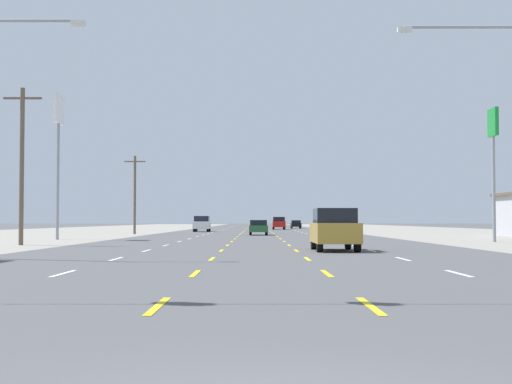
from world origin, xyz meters
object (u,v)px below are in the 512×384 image
(suv_inner_right_nearest, at_px, (334,229))
(sedan_far_right_far, at_px, (295,224))
(sedan_center_turn_near, at_px, (258,227))
(pole_sign_left_row_1, at_px, (58,128))
(suv_far_left_mid, at_px, (202,224))
(suv_inner_right_midfar, at_px, (278,223))
(pole_sign_right_row_1, at_px, (493,143))

(suv_inner_right_nearest, height_order, sedan_far_right_far, suv_inner_right_nearest)
(sedan_center_turn_near, xyz_separation_m, pole_sign_left_row_1, (-14.95, -17.32, 7.54))
(suv_inner_right_nearest, distance_m, sedan_center_turn_near, 37.75)
(sedan_center_turn_near, relative_size, suv_far_left_mid, 0.92)
(suv_inner_right_midfar, bearing_deg, sedan_far_right_far, 77.44)
(suv_inner_right_midfar, height_order, pole_sign_left_row_1, pole_sign_left_row_1)
(sedan_center_turn_near, height_order, suv_far_left_mid, suv_far_left_mid)
(sedan_center_turn_near, distance_m, pole_sign_right_row_1, 28.73)
(suv_inner_right_midfar, bearing_deg, suv_far_left_mid, -113.65)
(suv_inner_right_nearest, relative_size, pole_sign_left_row_1, 0.45)
(suv_inner_right_nearest, distance_m, sedan_far_right_far, 98.86)
(sedan_center_turn_near, distance_m, sedan_far_right_far, 61.59)
(suv_far_left_mid, bearing_deg, sedan_center_turn_near, -71.83)
(sedan_far_right_far, bearing_deg, suv_inner_right_midfar, -102.56)
(suv_far_left_mid, relative_size, suv_inner_right_midfar, 1.00)
(sedan_far_right_far, height_order, pole_sign_right_row_1, pole_sign_right_row_1)
(sedan_center_turn_near, xyz_separation_m, suv_inner_right_midfar, (3.35, 45.27, 0.27))
(sedan_far_right_far, xyz_separation_m, pole_sign_right_row_1, (8.49, -84.77, 5.75))
(pole_sign_left_row_1, bearing_deg, suv_inner_right_nearest, -47.81)
(suv_inner_right_nearest, bearing_deg, sedan_far_right_far, 87.99)
(suv_inner_right_nearest, xyz_separation_m, pole_sign_right_row_1, (11.97, 14.03, 5.48))
(suv_far_left_mid, xyz_separation_m, pole_sign_left_row_1, (-7.89, -38.82, 7.26))
(sedan_far_right_far, distance_m, pole_sign_left_row_1, 81.86)
(sedan_center_turn_near, bearing_deg, suv_far_left_mid, 108.17)
(suv_inner_right_midfar, bearing_deg, pole_sign_right_row_1, -80.08)
(suv_far_left_mid, distance_m, pole_sign_right_row_1, 50.65)
(suv_inner_right_midfar, height_order, pole_sign_right_row_1, pole_sign_right_row_1)
(suv_inner_right_nearest, height_order, pole_sign_right_row_1, pole_sign_right_row_1)
(suv_far_left_mid, relative_size, pole_sign_left_row_1, 0.45)
(suv_inner_right_nearest, height_order, suv_far_left_mid, same)
(suv_inner_right_nearest, height_order, pole_sign_left_row_1, pole_sign_left_row_1)
(suv_inner_right_midfar, height_order, sedan_far_right_far, suv_inner_right_midfar)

